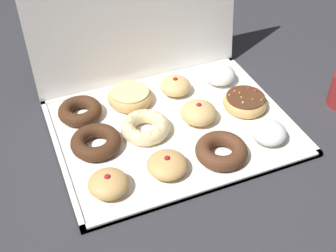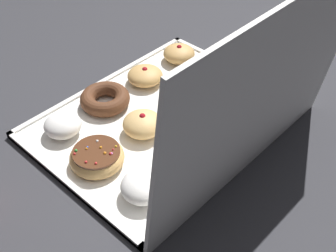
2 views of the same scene
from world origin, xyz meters
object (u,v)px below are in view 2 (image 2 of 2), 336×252
Objects in this scene: chocolate_cake_ring_donut_8 at (259,97)px; chocolate_cake_ring_donut_2 at (105,99)px; glazed_ring_donut_9 at (227,124)px; jelly_filled_donut_10 at (189,151)px; powdered_filled_donut_11 at (143,186)px; cruller_donut_5 at (186,99)px; jelly_filled_donut_6 at (141,123)px; jelly_filled_donut_1 at (145,76)px; powdered_filled_donut_3 at (63,125)px; jelly_filled_donut_0 at (179,54)px; sprinkle_donut_7 at (95,156)px; donut_box at (164,119)px; chocolate_cake_ring_donut_4 at (216,77)px.

chocolate_cake_ring_donut_2 is at bearing -45.26° from chocolate_cake_ring_donut_8.
jelly_filled_donut_10 is (0.12, -0.00, 0.00)m from glazed_ring_donut_9.
powdered_filled_donut_11 reaches higher than chocolate_cake_ring_donut_8.
cruller_donut_5 is 1.33× the size of jelly_filled_donut_6.
powdered_filled_donut_11 is (0.13, 0.00, 0.00)m from jelly_filled_donut_10.
glazed_ring_donut_9 is at bearing 2.60° from chocolate_cake_ring_donut_8.
cruller_donut_5 reaches higher than chocolate_cake_ring_donut_8.
glazed_ring_donut_9 is at bearing 89.15° from jelly_filled_donut_1.
glazed_ring_donut_9 reaches higher than chocolate_cake_ring_donut_8.
powdered_filled_donut_3 is 0.29m from cruller_donut_5.
powdered_filled_donut_11 is (0.13, 0.26, 0.01)m from chocolate_cake_ring_donut_2.
jelly_filled_donut_0 reaches higher than sprinkle_donut_7.
donut_box is 0.07m from cruller_donut_5.
jelly_filled_donut_0 is at bearing -153.96° from jelly_filled_donut_6.
jelly_filled_donut_1 is 0.13m from chocolate_cake_ring_donut_2.
jelly_filled_donut_6 is (0.01, 0.13, 0.01)m from chocolate_cake_ring_donut_2.
jelly_filled_donut_6 is at bearing -26.19° from chocolate_cake_ring_donut_8.
jelly_filled_donut_10 reaches higher than cruller_donut_5.
jelly_filled_donut_6 is at bearing 179.97° from sprinkle_donut_7.
powdered_filled_donut_3 is 0.46m from chocolate_cake_ring_donut_8.
powdered_filled_donut_11 is at bearing 33.61° from donut_box.
sprinkle_donut_7 reaches higher than cruller_donut_5.
powdered_filled_donut_11 is at bearing 33.90° from jelly_filled_donut_0.
powdered_filled_donut_3 reaches higher than cruller_donut_5.
sprinkle_donut_7 reaches higher than chocolate_cake_ring_donut_2.
chocolate_cake_ring_donut_2 is (0.06, -0.13, 0.02)m from donut_box.
powdered_filled_donut_3 is 0.73× the size of sprinkle_donut_7.
jelly_filled_donut_0 is 0.30m from glazed_ring_donut_9.
chocolate_cake_ring_donut_8 is 0.94× the size of glazed_ring_donut_9.
powdered_filled_donut_11 is (0.12, 0.13, -0.00)m from jelly_filled_donut_6.
sprinkle_donut_7 is (0.13, -0.00, -0.01)m from jelly_filled_donut_6.
powdered_filled_donut_3 reaches higher than chocolate_cake_ring_donut_8.
jelly_filled_donut_6 is (0.27, 0.13, 0.00)m from jelly_filled_donut_0.
donut_box is 6.89× the size of jelly_filled_donut_10.
sprinkle_donut_7 is (0.01, 0.12, -0.00)m from powdered_filled_donut_3.
chocolate_cake_ring_donut_4 is 1.01× the size of glazed_ring_donut_9.
jelly_filled_donut_6 is 0.18m from powdered_filled_donut_11.
sprinkle_donut_7 is at bearing -2.16° from cruller_donut_5.
sprinkle_donut_7 is 0.42m from chocolate_cake_ring_donut_8.
glazed_ring_donut_9 is at bearing 134.13° from jelly_filled_donut_6.
cruller_donut_5 is (0.13, 0.14, -0.00)m from jelly_filled_donut_0.
jelly_filled_donut_1 reaches higher than glazed_ring_donut_9.
jelly_filled_donut_6 is 0.29m from chocolate_cake_ring_donut_8.
jelly_filled_donut_6 reaches higher than sprinkle_donut_7.
powdered_filled_donut_11 is at bearing 25.22° from cruller_donut_5.
glazed_ring_donut_9 is at bearing 88.10° from cruller_donut_5.
sprinkle_donut_7 is at bearing -0.68° from chocolate_cake_ring_donut_4.
jelly_filled_donut_6 is 0.77× the size of glazed_ring_donut_9.
chocolate_cake_ring_donut_4 is at bearing 179.32° from sprinkle_donut_7.
jelly_filled_donut_10 is (-0.14, 0.13, 0.00)m from sprinkle_donut_7.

